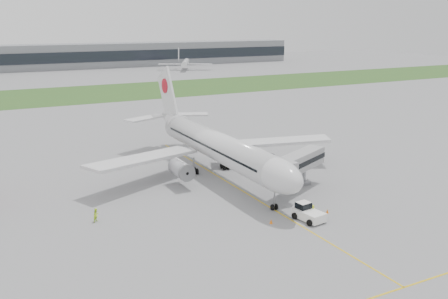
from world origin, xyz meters
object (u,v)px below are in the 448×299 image
airliner (214,144)px  jet_bridge (298,163)px  pushback_tug (308,212)px  ground_crew_near (313,211)px

airliner → jet_bridge: (7.88, -14.47, -0.92)m
airliner → jet_bridge: airliner is taller
airliner → pushback_tug: airliner is taller
airliner → pushback_tug: (2.15, -25.12, -4.60)m
airliner → ground_crew_near: 25.51m
ground_crew_near → airliner: bearing=-82.3°
jet_bridge → airliner: bearing=92.3°
pushback_tug → airliner: bearing=87.4°
pushback_tug → jet_bridge: size_ratio=0.37×
jet_bridge → ground_crew_near: 11.99m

